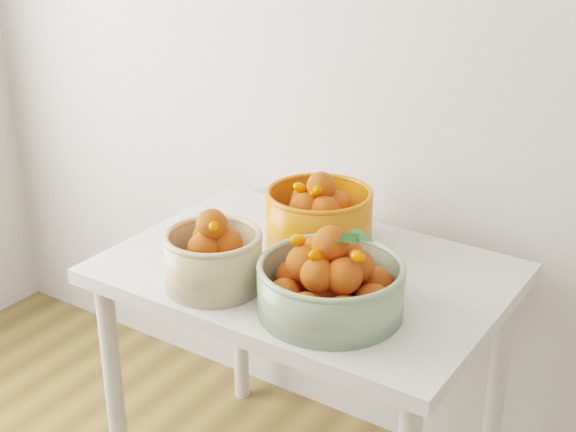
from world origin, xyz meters
name	(u,v)px	position (x,y,z in m)	size (l,w,h in m)	color
table	(306,299)	(-0.38, 1.60, 0.65)	(1.00, 0.70, 0.75)	silver
bowl_cream	(213,257)	(-0.51, 1.39, 0.83)	(0.26, 0.26, 0.21)	tan
bowl_green	(331,283)	(-0.21, 1.44, 0.83)	(0.44, 0.44, 0.22)	gray
bowl_orange	(319,216)	(-0.42, 1.73, 0.83)	(0.36, 0.36, 0.21)	#DC590F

